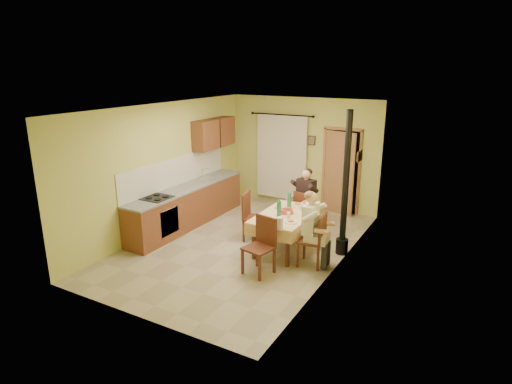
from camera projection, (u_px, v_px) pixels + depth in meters
The scene contains 17 objects.
floor at pixel (243, 245), 8.81m from camera, with size 4.00×6.00×0.01m, color tan.
room_shell at pixel (242, 158), 8.29m from camera, with size 4.04×6.04×2.82m.
kitchen_run at pixel (188, 205), 9.80m from camera, with size 0.64×3.64×1.56m.
upper_cabinets at pixel (214, 133), 10.52m from camera, with size 0.35×1.40×0.70m, color brown.
curtain at pixel (281, 157), 11.13m from camera, with size 1.70×0.07×2.22m.
doorway at pixel (340, 172), 10.47m from camera, with size 0.96×0.26×2.15m.
dining_table at pixel (285, 232), 8.47m from camera, with size 1.00×1.62×0.76m.
tableware at pixel (284, 213), 8.25m from camera, with size 0.82×1.62×0.33m.
chair_far at pixel (304, 219), 9.48m from camera, with size 0.45×0.45×0.92m.
chair_near at pixel (259, 258), 7.54m from camera, with size 0.54×0.54×1.02m.
chair_right at pixel (312, 251), 7.84m from camera, with size 0.47×0.47×1.00m.
chair_left at pixel (255, 227), 9.00m from camera, with size 0.54×0.54×1.02m.
man_far at pixel (305, 193), 9.32m from camera, with size 0.64×0.55×1.39m.
man_right at pixel (312, 220), 7.68m from camera, with size 0.49×0.60×1.39m.
stove_flue at pixel (344, 204), 8.13m from camera, with size 0.24×0.24×2.80m.
picture_back at pixel (312, 140), 10.68m from camera, with size 0.19×0.03×0.23m, color black.
picture_right at pixel (360, 156), 8.37m from camera, with size 0.03×0.31×0.21m, color brown.
Camera 1 is at (4.18, -6.97, 3.56)m, focal length 30.00 mm.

